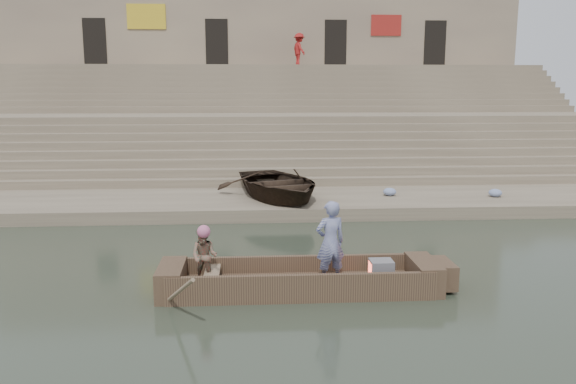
{
  "coord_description": "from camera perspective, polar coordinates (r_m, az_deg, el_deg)",
  "views": [
    {
      "loc": [
        -0.13,
        -11.05,
        4.1
      ],
      "look_at": [
        0.83,
        3.56,
        1.4
      ],
      "focal_mm": 36.13,
      "sensor_mm": 36.0,
      "label": 1
    }
  ],
  "objects": [
    {
      "name": "television",
      "position": [
        11.99,
        9.1,
        -7.56
      ],
      "size": [
        0.46,
        0.42,
        0.4
      ],
      "color": "slate",
      "rests_on": "main_rowboat"
    },
    {
      "name": "ground",
      "position": [
        11.78,
        -2.94,
        -9.92
      ],
      "size": [
        120.0,
        120.0,
        0.0
      ],
      "primitive_type": "plane",
      "color": "#2B3427",
      "rests_on": "ground"
    },
    {
      "name": "ghat_steps",
      "position": [
        28.33,
        -3.51,
        5.78
      ],
      "size": [
        32.0,
        11.0,
        5.2
      ],
      "color": "gray",
      "rests_on": "ground"
    },
    {
      "name": "rowboat_trim",
      "position": [
        11.78,
        2.15,
        -8.34
      ],
      "size": [
        6.04,
        2.63,
        1.79
      ],
      "color": "brown",
      "rests_on": "ground"
    },
    {
      "name": "building_wall",
      "position": [
        37.57,
        -3.65,
        12.72
      ],
      "size": [
        32.0,
        5.07,
        11.2
      ],
      "color": "#9D896A",
      "rests_on": "ground"
    },
    {
      "name": "upper_landing",
      "position": [
        33.58,
        -3.57,
        7.87
      ],
      "size": [
        32.0,
        3.0,
        5.2
      ],
      "primitive_type": "cube",
      "color": "gray",
      "rests_on": "ground"
    },
    {
      "name": "main_rowboat",
      "position": [
        11.84,
        1.13,
        -9.25
      ],
      "size": [
        5.0,
        1.3,
        0.22
      ],
      "primitive_type": "cube",
      "color": "brown",
      "rests_on": "ground"
    },
    {
      "name": "pedestrian",
      "position": [
        33.76,
        1.11,
        13.86
      ],
      "size": [
        1.02,
        1.33,
        1.81
      ],
      "primitive_type": "imported",
      "rotation": [
        0.0,
        0.0,
        1.91
      ],
      "color": "maroon",
      "rests_on": "upper_landing"
    },
    {
      "name": "rowing_man",
      "position": [
        11.6,
        -8.23,
        -6.28
      ],
      "size": [
        0.64,
        0.56,
        1.12
      ],
      "primitive_type": "imported",
      "rotation": [
        0.0,
        0.0,
        -0.28
      ],
      "color": "#2A805F",
      "rests_on": "main_rowboat"
    },
    {
      "name": "cloth_bundles",
      "position": [
        20.29,
        14.93,
        -0.03
      ],
      "size": [
        3.94,
        0.88,
        0.26
      ],
      "color": "#3F5999",
      "rests_on": "lower_landing"
    },
    {
      "name": "lower_landing",
      "position": [
        19.44,
        -3.3,
        -1.14
      ],
      "size": [
        32.0,
        4.0,
        0.4
      ],
      "primitive_type": "cube",
      "color": "gray",
      "rests_on": "ground"
    },
    {
      "name": "standing_man",
      "position": [
        11.49,
        4.19,
        -4.95
      ],
      "size": [
        0.69,
        0.55,
        1.67
      ],
      "primitive_type": "imported",
      "rotation": [
        0.0,
        0.0,
        3.41
      ],
      "color": "navy",
      "rests_on": "main_rowboat"
    },
    {
      "name": "beached_rowboat",
      "position": [
        19.21,
        -1.01,
        0.82
      ],
      "size": [
        4.61,
        5.48,
        0.97
      ],
      "primitive_type": "imported",
      "rotation": [
        0.0,
        0.0,
        0.31
      ],
      "color": "#2D2116",
      "rests_on": "lower_landing"
    },
    {
      "name": "mid_landing",
      "position": [
        26.68,
        -3.48,
        4.63
      ],
      "size": [
        32.0,
        3.0,
        2.8
      ],
      "primitive_type": "cube",
      "color": "gray",
      "rests_on": "ground"
    }
  ]
}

